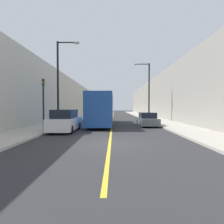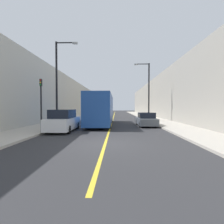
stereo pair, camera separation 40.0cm
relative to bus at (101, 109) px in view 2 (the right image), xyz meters
name	(u,v)px [view 2 (the right image)]	position (x,y,z in m)	size (l,w,h in m)	color
ground_plane	(105,144)	(1.17, -10.72, -1.87)	(200.00, 200.00, 0.00)	#2D2D30
sidewalk_left	(84,116)	(-5.63, 19.28, -1.80)	(3.50, 72.00, 0.15)	#B2AA9E
sidewalk_right	(143,116)	(7.97, 19.28, -1.80)	(3.50, 72.00, 0.15)	#B2AA9E
building_row_left	(68,99)	(-9.38, 19.28, 2.12)	(4.00, 72.00, 7.99)	#B7B2A3
building_row_right	(160,98)	(11.72, 19.28, 2.25)	(4.00, 72.00, 8.24)	gray
road_center_line	(114,116)	(1.17, 19.28, -1.87)	(0.16, 72.00, 0.01)	gold
bus	(101,109)	(0.00, 0.00, 0.00)	(2.52, 11.42, 3.51)	#1E4793
parked_suv_left	(63,121)	(-2.80, -5.63, -0.99)	(1.91, 4.89, 1.89)	silver
car_right_near	(146,120)	(5.09, -1.34, -1.19)	(1.87, 4.47, 1.51)	#51565B
street_lamp_left	(58,79)	(-4.02, -3.29, 3.00)	(2.24, 0.24, 8.45)	black
street_lamp_right	(148,89)	(6.36, 4.89, 2.93)	(2.24, 0.24, 8.30)	black
traffic_light	(41,103)	(-4.09, -7.17, 0.54)	(0.16, 0.18, 4.14)	black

